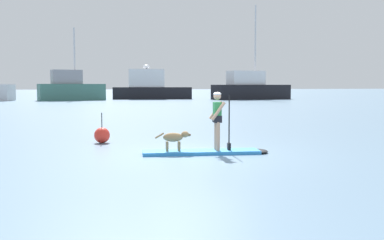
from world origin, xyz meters
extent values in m
plane|color=slate|center=(0.00, 0.00, 0.00)|extent=(400.00, 400.00, 0.00)
cube|color=#338CD8|center=(0.00, 0.00, 0.05)|extent=(3.42, 1.21, 0.10)
ellipsoid|color=black|center=(1.66, -0.23, 0.05)|extent=(0.65, 0.78, 0.10)
cylinder|color=tan|center=(0.48, 0.06, 0.51)|extent=(0.12, 0.12, 0.82)
cylinder|color=tan|center=(0.44, -0.19, 0.51)|extent=(0.12, 0.12, 0.82)
cube|color=black|center=(0.46, -0.06, 1.00)|extent=(0.27, 0.39, 0.20)
cube|color=#338C4C|center=(0.46, -0.06, 1.20)|extent=(0.25, 0.36, 0.56)
sphere|color=tan|center=(0.46, -0.06, 1.65)|extent=(0.22, 0.22, 0.22)
ellipsoid|color=white|center=(0.46, -0.06, 1.71)|extent=(0.23, 0.23, 0.11)
cylinder|color=tan|center=(0.48, 0.12, 1.24)|extent=(0.43, 0.15, 0.54)
cylinder|color=tan|center=(0.43, -0.25, 1.24)|extent=(0.43, 0.15, 0.54)
cylinder|color=black|center=(0.80, -0.11, 0.89)|extent=(0.04, 0.04, 1.58)
cube|color=black|center=(0.80, -0.11, 0.20)|extent=(0.10, 0.19, 0.20)
ellipsoid|color=#997A51|center=(-0.80, 0.11, 0.49)|extent=(0.59, 0.30, 0.26)
ellipsoid|color=#997A51|center=(-0.46, 0.06, 0.57)|extent=(0.24, 0.19, 0.18)
ellipsoid|color=brown|center=(-0.35, 0.05, 0.55)|extent=(0.13, 0.10, 0.08)
cylinder|color=#997A51|center=(-1.18, 0.17, 0.54)|extent=(0.27, 0.09, 0.18)
cylinder|color=#997A51|center=(-0.62, 0.17, 0.23)|extent=(0.07, 0.07, 0.26)
cylinder|color=#997A51|center=(-0.64, 0.01, 0.23)|extent=(0.07, 0.07, 0.26)
cylinder|color=#997A51|center=(-0.96, 0.21, 0.23)|extent=(0.07, 0.07, 0.26)
cylinder|color=#997A51|center=(-0.98, 0.06, 0.23)|extent=(0.07, 0.07, 0.26)
cube|color=#3F7266|center=(-3.21, 48.44, 1.06)|extent=(8.63, 4.31, 2.12)
cube|color=gray|center=(-3.83, 48.44, 3.02)|extent=(4.05, 2.71, 1.80)
cylinder|color=silver|center=(-2.79, 48.44, 5.73)|extent=(0.20, 0.20, 7.21)
cylinder|color=silver|center=(-3.83, 48.44, 3.32)|extent=(2.86, 0.75, 0.14)
cube|color=black|center=(7.85, 51.33, 0.84)|extent=(11.26, 4.31, 1.68)
cube|color=silver|center=(7.02, 51.33, 2.94)|extent=(5.19, 2.74, 2.52)
ellipsoid|color=white|center=(7.02, 51.33, 4.55)|extent=(0.90, 0.90, 0.60)
cube|color=black|center=(20.84, 46.38, 1.01)|extent=(11.17, 4.59, 2.02)
cube|color=silver|center=(20.03, 46.38, 2.97)|extent=(5.15, 3.03, 1.90)
cylinder|color=silver|center=(21.38, 46.38, 7.48)|extent=(0.20, 0.20, 10.92)
cylinder|color=silver|center=(20.03, 46.38, 3.22)|extent=(3.79, 0.61, 0.14)
sphere|color=red|center=(-2.57, 3.24, 0.27)|extent=(0.53, 0.53, 0.53)
cylinder|color=black|center=(-2.57, 3.24, 0.78)|extent=(0.03, 0.03, 0.50)
camera|label=1|loc=(-3.65, -12.41, 1.97)|focal=42.58mm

